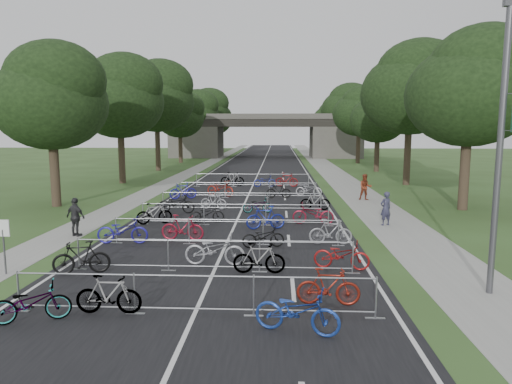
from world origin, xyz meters
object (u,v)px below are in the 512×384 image
(park_sign, at_px, (3,237))
(bike_0, at_px, (31,303))
(bike_2, at_px, (297,311))
(pedestrian_b, at_px, (365,187))
(bike_1, at_px, (109,295))
(pedestrian_c, at_px, (76,217))
(overpass_bridge, at_px, (266,136))
(lamppost, at_px, (501,146))
(pedestrian_a, at_px, (386,209))

(park_sign, height_order, bike_0, park_sign)
(bike_2, distance_m, pedestrian_b, 20.95)
(park_sign, relative_size, bike_1, 1.06)
(pedestrian_c, bearing_deg, bike_1, 141.50)
(overpass_bridge, height_order, bike_2, overpass_bridge)
(lamppost, bearing_deg, pedestrian_b, 91.33)
(overpass_bridge, xyz_separation_m, pedestrian_a, (7.43, -53.69, -2.69))
(pedestrian_a, distance_m, pedestrian_b, 8.06)
(overpass_bridge, distance_m, pedestrian_a, 54.27)
(bike_0, distance_m, bike_2, 6.53)
(overpass_bridge, xyz_separation_m, lamppost, (8.33, -63.00, 0.75))
(overpass_bridge, xyz_separation_m, bike_0, (-3.93, -65.62, -3.04))
(bike_0, bearing_deg, lamppost, -98.42)
(pedestrian_b, height_order, pedestrian_c, pedestrian_b)
(overpass_bridge, height_order, pedestrian_b, overpass_bridge)
(overpass_bridge, bearing_deg, bike_2, -87.74)
(park_sign, xyz_separation_m, bike_2, (9.40, -3.91, -0.73))
(lamppost, bearing_deg, bike_1, -169.07)
(park_sign, xyz_separation_m, bike_1, (4.60, -3.03, -0.75))
(pedestrian_a, xyz_separation_m, pedestrian_b, (0.50, 8.04, 0.03))
(pedestrian_a, height_order, pedestrian_c, pedestrian_c)
(park_sign, bearing_deg, overpass_bridge, 83.74)
(park_sign, bearing_deg, bike_1, -33.40)
(bike_1, bearing_deg, pedestrian_a, -40.59)
(lamppost, relative_size, pedestrian_b, 4.72)
(overpass_bridge, xyz_separation_m, park_sign, (-6.80, -62.00, -2.27))
(overpass_bridge, bearing_deg, bike_0, -93.42)
(bike_0, xyz_separation_m, bike_2, (6.52, -0.29, 0.04))
(lamppost, bearing_deg, park_sign, 176.22)
(pedestrian_b, bearing_deg, park_sign, -129.92)
(overpass_bridge, distance_m, bike_1, 65.14)
(pedestrian_a, bearing_deg, overpass_bridge, -106.71)
(overpass_bridge, distance_m, pedestrian_c, 57.17)
(lamppost, height_order, bike_2, lamppost)
(bike_2, bearing_deg, bike_1, 95.66)
(lamppost, relative_size, pedestrian_c, 4.75)
(bike_1, distance_m, pedestrian_a, 14.88)
(overpass_bridge, xyz_separation_m, pedestrian_b, (7.93, -45.65, -2.66))
(overpass_bridge, distance_m, lamppost, 63.55)
(park_sign, height_order, bike_1, park_sign)
(lamppost, distance_m, pedestrian_b, 17.69)
(park_sign, height_order, pedestrian_a, park_sign)
(lamppost, height_order, pedestrian_a, lamppost)
(park_sign, distance_m, pedestrian_a, 16.48)
(bike_2, xyz_separation_m, pedestrian_c, (-9.40, 9.21, 0.33))
(bike_0, xyz_separation_m, pedestrian_b, (11.86, 19.97, 0.38))
(bike_2, bearing_deg, park_sign, 83.42)
(park_sign, bearing_deg, bike_0, -51.56)
(lamppost, height_order, pedestrian_c, lamppost)
(bike_0, xyz_separation_m, pedestrian_a, (11.35, 11.93, 0.35))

